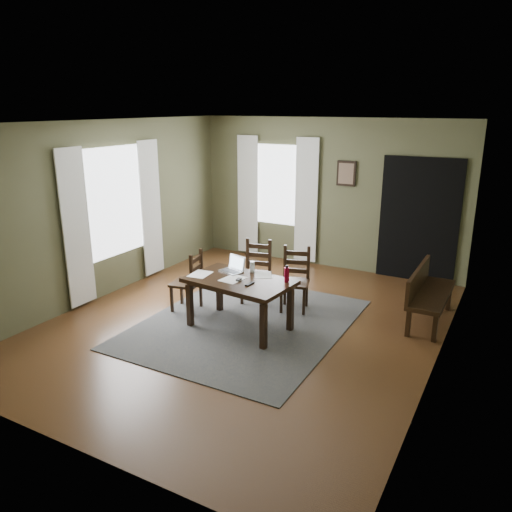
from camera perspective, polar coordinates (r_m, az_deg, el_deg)
The scene contains 24 objects.
ground at distance 6.98m, azimuth -1.19°, elevation -7.77°, with size 5.00×6.00×0.01m.
room_shell at distance 6.43m, azimuth -1.29°, elevation 7.03°, with size 5.02×6.02×2.71m.
rug at distance 6.97m, azimuth -1.19°, elevation -7.68°, with size 2.60×3.20×0.01m.
dining_table at distance 6.61m, azimuth -1.91°, elevation -3.38°, with size 1.46×0.97×0.69m.
chair_end at distance 7.31m, azimuth -7.68°, elevation -2.94°, with size 0.46×0.46×0.90m.
chair_back_left at distance 7.59m, azimuth 0.05°, elevation -1.85°, with size 0.50×0.50×0.94m.
chair_back_right at distance 7.31m, azimuth 4.49°, elevation -2.73°, with size 0.50×0.50×0.92m.
bench at distance 7.26m, azimuth 18.93°, elevation -3.72°, with size 0.44×1.37×0.77m.
laptop at distance 6.88m, azimuth -2.58°, elevation -1.30°, with size 0.37×0.32×0.21m.
computer_mouse at distance 6.52m, azimuth -1.99°, elevation -2.72°, with size 0.05×0.08×0.03m, color #3F3F42.
tv_remote at distance 6.38m, azimuth -0.73°, elevation -3.21°, with size 0.04×0.16×0.02m, color black.
drinking_glass at distance 6.84m, azimuth -0.43°, elevation -1.23°, with size 0.07×0.07×0.15m, color silver.
water_bottle at distance 6.45m, azimuth 3.53°, elevation -2.12°, with size 0.08×0.08×0.23m.
paper_a at distance 6.81m, azimuth -6.39°, elevation -2.07°, with size 0.25×0.32×0.00m, color white.
paper_c at distance 6.74m, azimuth 0.82°, elevation -2.17°, with size 0.23×0.30×0.00m, color white.
paper_e at distance 6.58m, azimuth -2.66°, elevation -2.64°, with size 0.25×0.33×0.00m, color white.
window_left at distance 8.14m, azimuth -15.90°, elevation 5.96°, with size 0.01×1.30×1.70m.
window_back at distance 9.54m, azimuth 2.41°, elevation 8.13°, with size 1.00×0.01×1.50m.
curtain_left_near at distance 7.62m, azimuth -19.85°, elevation 2.95°, with size 0.03×0.48×2.30m.
curtain_left_far at distance 8.76m, azimuth -11.91°, elevation 5.32°, with size 0.03×0.48×2.30m.
curtain_back_left at distance 9.84m, azimuth -0.95°, elevation 6.93°, with size 0.44×0.03×2.30m.
curtain_back_right at distance 9.30m, azimuth 5.76°, elevation 6.27°, with size 0.44×0.03×2.30m.
framed_picture at distance 8.99m, azimuth 10.27°, elevation 9.26°, with size 0.34×0.03×0.44m.
doorway_back at distance 8.80m, azimuth 18.09°, elevation 3.89°, with size 1.30×0.03×2.10m.
Camera 1 is at (3.15, -5.50, 2.91)m, focal length 35.00 mm.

